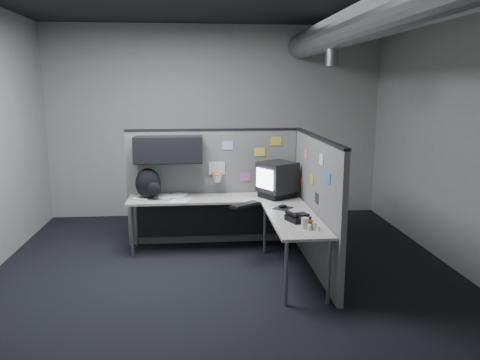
{
  "coord_description": "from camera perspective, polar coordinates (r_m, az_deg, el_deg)",
  "views": [
    {
      "loc": [
        -0.3,
        -5.15,
        2.21
      ],
      "look_at": [
        0.19,
        0.35,
        1.09
      ],
      "focal_mm": 35.0,
      "sensor_mm": 36.0,
      "label": 1
    }
  ],
  "objects": [
    {
      "name": "desk",
      "position": [
        6.08,
        -0.74,
        -3.79
      ],
      "size": [
        2.31,
        2.11,
        0.73
      ],
      "color": "#ABA49A",
      "rests_on": "ground"
    },
    {
      "name": "phone",
      "position": [
        5.25,
        7.01,
        -4.56
      ],
      "size": [
        0.28,
        0.29,
        0.11
      ],
      "rotation": [
        0.0,
        0.0,
        0.21
      ],
      "color": "black",
      "rests_on": "desk"
    },
    {
      "name": "cup",
      "position": [
        5.0,
        7.93,
        -5.21
      ],
      "size": [
        0.11,
        0.11,
        0.11
      ],
      "primitive_type": "cylinder",
      "rotation": [
        0.0,
        0.0,
        0.37
      ],
      "color": "beige",
      "rests_on": "desk"
    },
    {
      "name": "keyboard",
      "position": [
        5.85,
        0.67,
        -3.05
      ],
      "size": [
        0.42,
        0.38,
        0.04
      ],
      "rotation": [
        0.0,
        0.0,
        -0.12
      ],
      "color": "black",
      "rests_on": "desk"
    },
    {
      "name": "room",
      "position": [
        5.23,
        4.37,
        10.15
      ],
      "size": [
        5.62,
        5.62,
        3.22
      ],
      "color": "black",
      "rests_on": "ground"
    },
    {
      "name": "partition_right",
      "position": [
        5.72,
        9.21,
        -2.8
      ],
      "size": [
        0.07,
        2.23,
        1.63
      ],
      "color": "slate",
      "rests_on": "ground"
    },
    {
      "name": "papers",
      "position": [
        6.38,
        -8.94,
        -2.07
      ],
      "size": [
        0.81,
        0.61,
        0.01
      ],
      "rotation": [
        0.0,
        0.0,
        -0.29
      ],
      "color": "white",
      "rests_on": "desk"
    },
    {
      "name": "backpack",
      "position": [
        6.33,
        -11.07,
        -0.47
      ],
      "size": [
        0.4,
        0.35,
        0.41
      ],
      "rotation": [
        0.0,
        0.0,
        0.34
      ],
      "color": "black",
      "rests_on": "desk"
    },
    {
      "name": "partition_back",
      "position": [
        6.5,
        -4.62,
        0.63
      ],
      "size": [
        2.44,
        0.42,
        1.63
      ],
      "color": "slate",
      "rests_on": "ground"
    },
    {
      "name": "bottles",
      "position": [
        4.99,
        8.9,
        -5.54
      ],
      "size": [
        0.13,
        0.17,
        0.08
      ],
      "rotation": [
        0.0,
        0.0,
        -0.14
      ],
      "color": "silver",
      "rests_on": "desk"
    },
    {
      "name": "monitor",
      "position": [
        6.29,
        4.55,
        0.1
      ],
      "size": [
        0.58,
        0.58,
        0.48
      ],
      "rotation": [
        0.0,
        0.0,
        -0.23
      ],
      "color": "black",
      "rests_on": "desk"
    },
    {
      "name": "mouse",
      "position": [
        5.78,
        5.24,
        -3.29
      ],
      "size": [
        0.28,
        0.29,
        0.05
      ],
      "rotation": [
        0.0,
        0.0,
        0.09
      ],
      "color": "black",
      "rests_on": "desk"
    }
  ]
}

